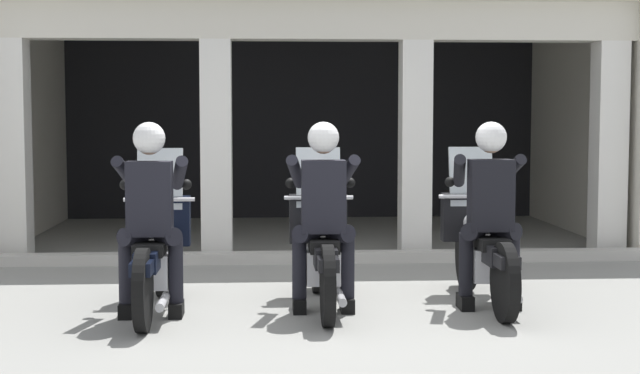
% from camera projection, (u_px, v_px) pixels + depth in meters
% --- Properties ---
extents(ground_plane, '(80.00, 80.00, 0.00)m').
position_uv_depth(ground_plane, '(305.00, 253.00, 11.10)').
color(ground_plane, gray).
extents(station_building, '(7.99, 4.74, 3.09)m').
position_uv_depth(station_building, '(307.00, 93.00, 13.05)').
color(station_building, black).
rests_on(station_building, ground).
extents(kerb_strip, '(7.49, 0.24, 0.12)m').
position_uv_depth(kerb_strip, '(319.00, 257.00, 10.38)').
color(kerb_strip, '#B7B5AD').
rests_on(kerb_strip, ground).
extents(motorcycle_left, '(0.62, 2.04, 1.35)m').
position_uv_depth(motorcycle_left, '(155.00, 251.00, 7.85)').
color(motorcycle_left, black).
rests_on(motorcycle_left, ground).
extents(police_officer_left, '(0.63, 0.61, 1.58)m').
position_uv_depth(police_officer_left, '(150.00, 202.00, 7.54)').
color(police_officer_left, black).
rests_on(police_officer_left, ground).
extents(motorcycle_center, '(0.62, 2.04, 1.35)m').
position_uv_depth(motorcycle_center, '(321.00, 248.00, 8.04)').
color(motorcycle_center, black).
rests_on(motorcycle_center, ground).
extents(police_officer_center, '(0.63, 0.61, 1.58)m').
position_uv_depth(police_officer_center, '(323.00, 200.00, 7.73)').
color(police_officer_center, black).
rests_on(police_officer_center, ground).
extents(motorcycle_right, '(0.62, 2.04, 1.35)m').
position_uv_depth(motorcycle_right, '(481.00, 245.00, 8.17)').
color(motorcycle_right, black).
rests_on(motorcycle_right, ground).
extents(police_officer_right, '(0.63, 0.61, 1.58)m').
position_uv_depth(police_officer_right, '(490.00, 199.00, 7.86)').
color(police_officer_right, black).
rests_on(police_officer_right, ground).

